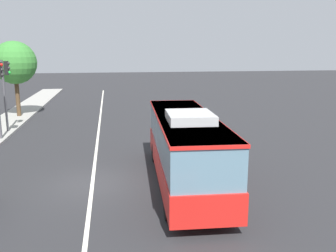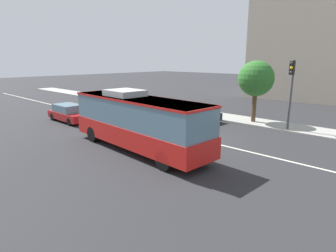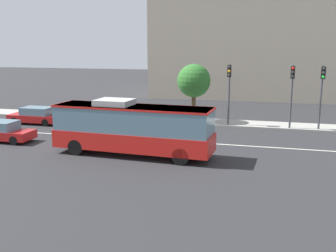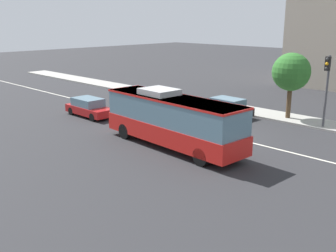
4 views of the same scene
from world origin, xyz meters
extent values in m
plane|color=#28282B|center=(0.00, 0.00, 0.00)|extent=(160.00, 160.00, 0.00)
cube|color=silver|center=(0.00, 0.00, 0.01)|extent=(76.00, 0.16, 0.01)
cube|color=red|center=(-0.67, -4.12, 0.98)|extent=(10.12, 3.04, 1.10)
cube|color=slate|center=(-0.67, -4.12, 2.31)|extent=(9.92, 2.95, 1.58)
cube|color=red|center=(-0.67, -4.12, 3.04)|extent=(10.02, 3.01, 0.12)
cube|color=#B2B2B2|center=(-1.87, -4.05, 3.28)|extent=(2.29, 1.92, 0.36)
cylinder|color=black|center=(2.79, -3.21, 0.50)|extent=(1.01, 0.35, 1.00)
cylinder|color=black|center=(2.67, -5.40, 0.50)|extent=(1.01, 0.35, 1.00)
cylinder|color=black|center=(-4.00, -2.84, 0.50)|extent=(1.01, 0.35, 1.00)
cylinder|color=black|center=(-4.12, -5.03, 0.50)|extent=(1.01, 0.35, 1.00)
cylinder|color=#47474C|center=(11.27, 6.46, 2.60)|extent=(0.16, 0.16, 5.20)
cube|color=black|center=(11.29, 6.18, 4.65)|extent=(0.34, 0.30, 0.96)
sphere|color=#2D2D2D|center=(11.30, 6.03, 4.97)|extent=(0.22, 0.22, 0.22)
sphere|color=#2D2D2D|center=(11.30, 6.03, 4.65)|extent=(0.22, 0.22, 0.22)
sphere|color=#1ED838|center=(11.30, 6.03, 4.33)|extent=(0.22, 0.22, 0.22)
sphere|color=red|center=(9.02, 5.88, 4.97)|extent=(0.22, 0.22, 0.22)
sphere|color=#2D2D2D|center=(9.02, 5.88, 4.65)|extent=(0.22, 0.22, 0.22)
sphere|color=#2D2D2D|center=(9.02, 5.88, 4.33)|extent=(0.22, 0.22, 0.22)
cylinder|color=#4C3823|center=(17.55, 7.10, 1.71)|extent=(0.36, 0.36, 3.42)
sphere|color=#387F33|center=(17.55, 7.10, 4.81)|extent=(3.70, 3.70, 3.70)
camera|label=1|loc=(-15.74, -0.91, 5.95)|focal=38.60mm
camera|label=2|loc=(11.51, -14.51, 5.23)|focal=29.98mm
camera|label=3|loc=(7.59, -26.86, 6.78)|focal=42.65mm
camera|label=4|loc=(15.40, -20.81, 7.57)|focal=42.41mm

